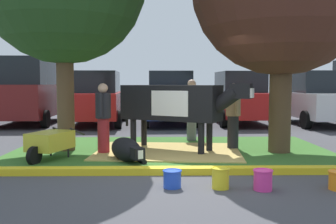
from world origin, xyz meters
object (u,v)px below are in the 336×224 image
object	(u,v)px
calf_lying	(127,150)
sedan_silver	(314,99)
cow_holstein	(175,103)
person_visitor_near	(103,116)
person_handler	(192,108)
bucket_blue	(172,178)
suv_black	(30,91)
hatchback_white	(239,98)
sedan_blue	(170,98)
sedan_red	(97,99)
person_visitor_far	(233,114)
bucket_pink	(263,179)
bucket_yellow	(220,178)
wheelbarrow	(50,142)

from	to	relation	value
calf_lying	sedan_silver	world-z (taller)	sedan_silver
cow_holstein	person_visitor_near	distance (m)	1.64
person_handler	bucket_blue	world-z (taller)	person_handler
person_visitor_near	suv_black	size ratio (longest dim) A/B	0.34
sedan_silver	hatchback_white	bearing A→B (deg)	170.54
hatchback_white	bucket_blue	bearing A→B (deg)	-107.37
suv_black	sedan_blue	world-z (taller)	suv_black
bucket_blue	sedan_red	xyz separation A→B (m)	(-2.61, 8.96, 0.84)
sedan_red	sedan_blue	world-z (taller)	same
person_handler	calf_lying	bearing A→B (deg)	-118.62
person_visitor_near	hatchback_white	size ratio (longest dim) A/B	0.35
sedan_blue	hatchback_white	xyz separation A→B (m)	(2.73, 0.10, 0.00)
person_visitor_far	bucket_pink	bearing A→B (deg)	-93.39
sedan_red	sedan_blue	size ratio (longest dim) A/B	1.00
bucket_blue	sedan_blue	bearing A→B (deg)	89.01
bucket_yellow	bucket_pink	bearing A→B (deg)	-8.98
bucket_yellow	sedan_blue	xyz separation A→B (m)	(-0.56, 9.20, 0.82)
sedan_red	sedan_blue	bearing A→B (deg)	3.50
person_visitor_near	sedan_blue	size ratio (longest dim) A/B	0.35
sedan_silver	suv_black	bearing A→B (deg)	177.41
person_visitor_far	bucket_blue	bearing A→B (deg)	-114.83
sedan_blue	sedan_silver	xyz separation A→B (m)	(5.49, -0.36, 0.00)
suv_black	wheelbarrow	bearing A→B (deg)	-68.64
person_handler	person_visitor_near	world-z (taller)	person_handler
wheelbarrow	sedan_red	world-z (taller)	sedan_red
calf_lying	hatchback_white	distance (m)	8.24
cow_holstein	calf_lying	xyz separation A→B (m)	(-1.00, -1.15, -0.87)
sedan_silver	sedan_red	bearing A→B (deg)	178.69
calf_lying	bucket_yellow	xyz separation A→B (m)	(1.57, -2.00, -0.07)
person_visitor_near	person_handler	bearing A→B (deg)	42.82
wheelbarrow	sedan_blue	distance (m)	7.52
person_handler	sedan_silver	size ratio (longest dim) A/B	0.37
wheelbarrow	sedan_silver	size ratio (longest dim) A/B	0.36
bucket_blue	sedan_blue	size ratio (longest dim) A/B	0.07
bucket_yellow	sedan_red	world-z (taller)	sedan_red
sedan_blue	person_handler	bearing A→B (deg)	-83.44
bucket_yellow	person_handler	bearing A→B (deg)	90.63
hatchback_white	sedan_silver	distance (m)	2.79
wheelbarrow	bucket_pink	distance (m)	4.39
bucket_pink	hatchback_white	xyz separation A→B (m)	(1.56, 9.39, 0.83)
person_handler	sedan_blue	xyz separation A→B (m)	(-0.51, 4.41, 0.08)
person_visitor_far	wheelbarrow	xyz separation A→B (m)	(-3.97, -1.21, -0.45)
calf_lying	sedan_red	world-z (taller)	sedan_red
person_handler	wheelbarrow	distance (m)	4.09
bucket_blue	sedan_red	size ratio (longest dim) A/B	0.07
calf_lying	wheelbarrow	size ratio (longest dim) A/B	0.82
calf_lying	sedan_blue	size ratio (longest dim) A/B	0.29
cow_holstein	suv_black	size ratio (longest dim) A/B	0.62
sedan_blue	hatchback_white	distance (m)	2.73
sedan_red	hatchback_white	world-z (taller)	same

